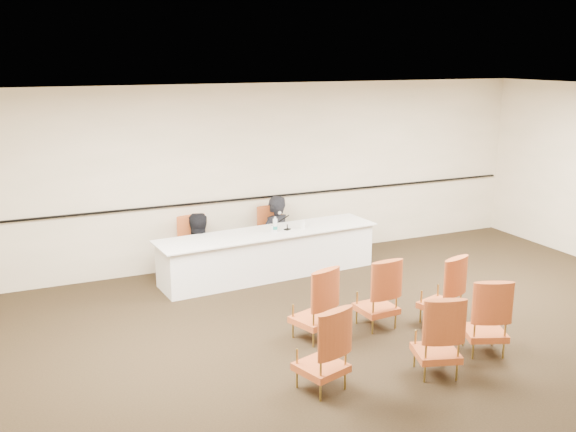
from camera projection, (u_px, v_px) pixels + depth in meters
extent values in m
plane|color=black|center=(393.00, 351.00, 7.66)|extent=(10.00, 10.00, 0.00)
plane|color=white|center=(404.00, 97.00, 6.93)|extent=(10.00, 10.00, 0.00)
cube|color=beige|center=(266.00, 173.00, 10.84)|extent=(10.00, 0.04, 3.00)
cube|color=black|center=(267.00, 197.00, 10.90)|extent=(9.80, 0.04, 0.03)
imported|color=black|center=(275.00, 245.00, 10.89)|extent=(0.72, 0.60, 1.70)
imported|color=black|center=(197.00, 262.00, 10.25)|extent=(0.82, 0.66, 1.60)
cube|color=white|center=(291.00, 230.00, 10.21)|extent=(0.32, 0.25, 0.00)
cylinder|color=white|center=(273.00, 229.00, 10.14)|extent=(0.07, 0.07, 0.10)
cylinder|color=white|center=(303.00, 224.00, 10.32)|extent=(0.10, 0.10, 0.13)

